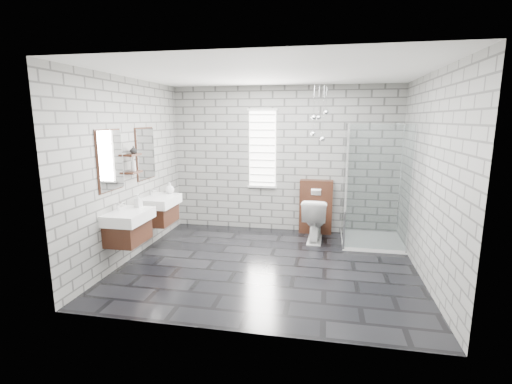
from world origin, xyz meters
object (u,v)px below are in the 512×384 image
(vanity_right, at_px, (158,202))
(toilet, at_px, (315,219))
(vanity_left, at_px, (126,218))
(cistern_panel, at_px, (316,207))
(shower_enclosure, at_px, (367,216))

(vanity_right, height_order, toilet, vanity_right)
(vanity_left, relative_size, vanity_right, 1.00)
(toilet, bearing_deg, cistern_panel, -88.30)
(vanity_right, relative_size, toilet, 2.06)
(vanity_left, height_order, vanity_right, same)
(vanity_right, distance_m, shower_enclosure, 3.49)
(vanity_left, bearing_deg, shower_enclosure, 26.94)
(vanity_left, height_order, toilet, vanity_left)
(vanity_right, distance_m, toilet, 2.68)
(cistern_panel, distance_m, toilet, 0.47)
(toilet, bearing_deg, vanity_left, 36.96)
(cistern_panel, bearing_deg, vanity_left, -138.38)
(toilet, bearing_deg, shower_enclosure, 177.94)
(shower_enclosure, bearing_deg, cistern_panel, 149.46)
(vanity_left, xyz_separation_m, toilet, (2.53, 1.79, -0.38))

